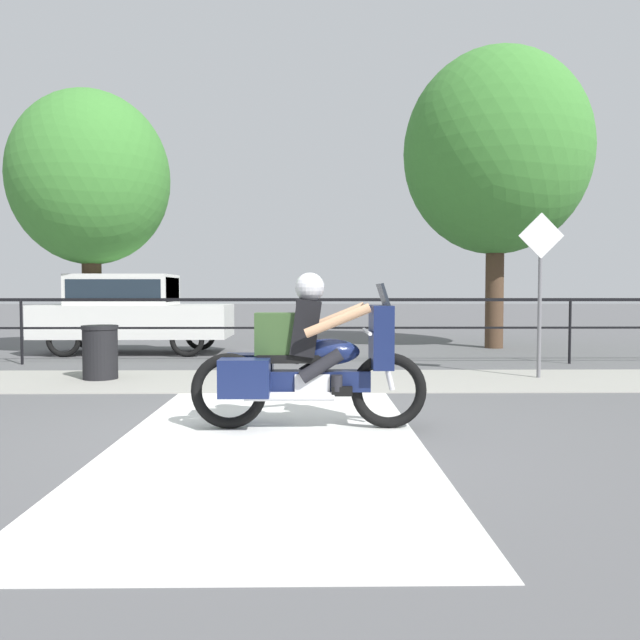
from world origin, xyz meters
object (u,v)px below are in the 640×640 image
Objects in this scene: parked_car at (131,309)px; tree_behind_car at (90,179)px; tree_behind_sign at (496,153)px; motorcycle at (307,359)px; trash_bin at (100,352)px; street_sign at (540,275)px.

tree_behind_car is at bearing -168.66° from parked_car.
tree_behind_car is (-9.05, -1.41, -0.88)m from tree_behind_sign.
motorcycle is 0.33× the size of tree_behind_sign.
tree_behind_sign reaches higher than parked_car.
tree_behind_car reaches higher than motorcycle.
tree_behind_sign is (8.29, 1.20, 3.64)m from parked_car.
motorcycle is 2.80× the size of trash_bin.
tree_behind_sign is (0.81, 5.16, 3.00)m from street_sign.
street_sign is at bearing 0.45° from trash_bin.
trash_bin is at bearing 132.01° from motorcycle.
street_sign is at bearing -31.80° from parked_car.
motorcycle is 9.15m from tree_behind_car.
parked_car reaches higher than trash_bin.
trash_bin is 5.24m from tree_behind_car.
street_sign is at bearing -24.46° from tree_behind_car.
tree_behind_sign is 1.26× the size of tree_behind_car.
street_sign is (7.48, -3.96, 0.64)m from parked_car.
street_sign reaches higher than motorcycle.
parked_car is at bearing 15.25° from tree_behind_car.
trash_bin is at bearing -69.22° from tree_behind_car.
motorcycle reaches higher than trash_bin.
motorcycle is 5.11m from street_sign.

